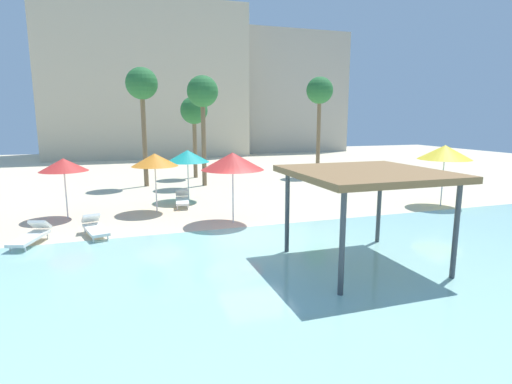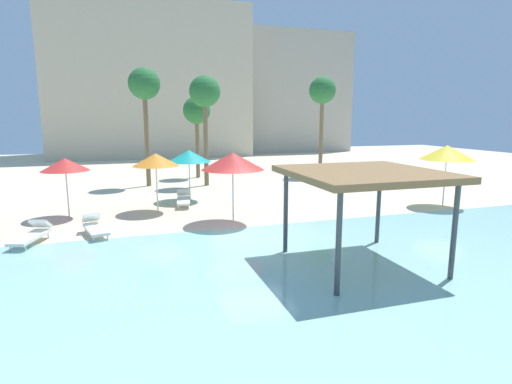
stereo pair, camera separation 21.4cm
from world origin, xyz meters
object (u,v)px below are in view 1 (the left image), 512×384
(beach_umbrella_teal_6, at_px, (187,156))
(palm_tree_0, at_px, (203,94))
(beach_umbrella_red_5, at_px, (63,165))
(lounge_chair_1, at_px, (32,235))
(palm_tree_1, at_px, (320,93))
(beach_umbrella_red_1, at_px, (233,161))
(palm_tree_2, at_px, (194,112))
(palm_tree_3, at_px, (142,87))
(shade_pavilion, at_px, (366,177))
(beach_umbrella_orange_2, at_px, (155,160))
(lounge_chair_0, at_px, (95,227))
(lounge_chair_2, at_px, (182,199))
(beach_umbrella_yellow_4, at_px, (445,152))

(beach_umbrella_teal_6, xyz_separation_m, palm_tree_0, (1.71, 4.46, 3.31))
(beach_umbrella_red_5, xyz_separation_m, lounge_chair_1, (-0.69, -3.64, -1.95))
(beach_umbrella_teal_6, distance_m, palm_tree_1, 12.69)
(beach_umbrella_red_1, distance_m, palm_tree_0, 10.02)
(palm_tree_2, relative_size, palm_tree_3, 0.79)
(shade_pavilion, height_order, palm_tree_1, palm_tree_1)
(beach_umbrella_red_5, height_order, palm_tree_2, palm_tree_2)
(beach_umbrella_teal_6, bearing_deg, palm_tree_1, 30.60)
(shade_pavilion, relative_size, palm_tree_1, 0.57)
(beach_umbrella_orange_2, distance_m, beach_umbrella_red_5, 3.71)
(beach_umbrella_red_5, height_order, palm_tree_1, palm_tree_1)
(palm_tree_3, bearing_deg, shade_pavilion, -72.47)
(shade_pavilion, relative_size, beach_umbrella_orange_2, 1.52)
(lounge_chair_1, bearing_deg, palm_tree_3, 175.57)
(palm_tree_2, bearing_deg, lounge_chair_1, -120.01)
(shade_pavilion, height_order, palm_tree_0, palm_tree_0)
(shade_pavilion, xyz_separation_m, lounge_chair_0, (-7.55, 5.56, -2.26))
(beach_umbrella_red_1, xyz_separation_m, lounge_chair_2, (-1.50, 3.91, -2.19))
(beach_umbrella_orange_2, bearing_deg, shade_pavilion, -59.90)
(lounge_chair_0, relative_size, palm_tree_0, 0.29)
(lounge_chair_1, bearing_deg, beach_umbrella_red_5, -173.50)
(beach_umbrella_yellow_4, distance_m, lounge_chair_1, 17.77)
(beach_umbrella_teal_6, relative_size, lounge_chair_1, 1.31)
(lounge_chair_2, height_order, palm_tree_2, palm_tree_2)
(lounge_chair_0, bearing_deg, beach_umbrella_red_1, 77.75)
(palm_tree_0, bearing_deg, beach_umbrella_orange_2, -118.11)
(beach_umbrella_teal_6, bearing_deg, palm_tree_2, 77.60)
(lounge_chair_0, distance_m, palm_tree_2, 15.25)
(beach_umbrella_red_5, bearing_deg, beach_umbrella_yellow_4, -10.07)
(shade_pavilion, xyz_separation_m, palm_tree_3, (-5.11, 16.18, 3.43))
(shade_pavilion, height_order, lounge_chair_2, shade_pavilion)
(lounge_chair_1, height_order, palm_tree_3, palm_tree_3)
(beach_umbrella_orange_2, xyz_separation_m, lounge_chair_2, (1.28, 0.91, -2.04))
(beach_umbrella_red_5, xyz_separation_m, lounge_chair_2, (4.99, 0.91, -1.95))
(palm_tree_1, bearing_deg, palm_tree_3, -175.99)
(shade_pavilion, relative_size, beach_umbrella_teal_6, 1.55)
(beach_umbrella_orange_2, relative_size, palm_tree_1, 0.38)
(palm_tree_3, bearing_deg, beach_umbrella_yellow_4, -38.17)
(lounge_chair_1, relative_size, palm_tree_3, 0.28)
(lounge_chair_1, relative_size, lounge_chair_2, 1.02)
(palm_tree_3, bearing_deg, palm_tree_1, 4.01)
(beach_umbrella_teal_6, xyz_separation_m, palm_tree_3, (-1.79, 5.33, 3.73))
(beach_umbrella_yellow_4, distance_m, palm_tree_0, 13.94)
(lounge_chair_0, xyz_separation_m, lounge_chair_2, (3.74, 4.14, 0.00))
(beach_umbrella_yellow_4, distance_m, palm_tree_3, 17.16)
(shade_pavilion, height_order, palm_tree_3, palm_tree_3)
(beach_umbrella_teal_6, distance_m, lounge_chair_0, 7.05)
(lounge_chair_0, relative_size, palm_tree_3, 0.28)
(lounge_chair_2, bearing_deg, palm_tree_2, 173.39)
(beach_umbrella_red_1, height_order, beach_umbrella_teal_6, beach_umbrella_red_1)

